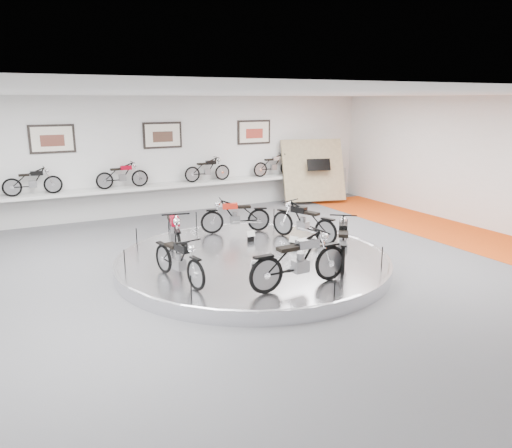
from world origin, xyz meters
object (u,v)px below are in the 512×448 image
bike_f (343,242)px  shelf (167,186)px  bike_d (179,259)px  bike_c (174,232)px  bike_b (236,215)px  bike_a (304,221)px  display_platform (253,262)px  bike_e (300,260)px

bike_f → shelf: bearing=46.9°
bike_d → bike_f: size_ratio=0.90×
bike_c → bike_f: 3.94m
bike_d → bike_b: bearing=126.6°
bike_b → bike_a: bearing=143.9°
bike_c → bike_d: bearing=-4.1°
display_platform → bike_f: size_ratio=3.58×
bike_b → bike_d: bike_b is taller
bike_c → bike_d: (-0.53, -1.83, -0.07)m
bike_a → bike_e: (-1.90, -2.77, 0.05)m
shelf → bike_c: size_ratio=5.96×
bike_b → bike_f: 3.73m
display_platform → bike_a: bearing=18.1°
bike_a → bike_d: bearing=88.9°
bike_b → bike_d: (-2.65, -2.93, -0.01)m
shelf → bike_e: bike_e is taller
bike_b → bike_f: size_ratio=0.92×
shelf → bike_a: 6.09m
bike_c → bike_e: bearing=36.3°
bike_b → shelf: bearing=-67.3°
bike_c → bike_e: bike_e is taller
bike_c → bike_f: (3.03, -2.52, -0.02)m
display_platform → shelf: bearing=90.0°
display_platform → bike_e: (-0.11, -2.19, 0.70)m
display_platform → bike_c: bike_c is taller
bike_d → bike_c: bearing=152.8°
display_platform → bike_b: (0.56, 2.12, 0.63)m
bike_a → bike_b: (-1.23, 1.54, -0.03)m
shelf → bike_b: (0.56, -4.28, -0.22)m
bike_a → bike_f: 2.11m
bike_d → shelf: bearing=152.7°
shelf → bike_d: bike_d is taller
bike_b → bike_c: bike_c is taller
display_platform → bike_a: 2.00m
bike_e → bike_f: bearing=22.6°
bike_a → bike_c: 3.39m
display_platform → shelf: (0.00, 6.40, 0.85)m
shelf → bike_e: (-0.11, -8.59, -0.15)m
bike_a → bike_e: 3.36m
bike_b → bike_d: size_ratio=1.02×
bike_b → bike_c: (-2.13, -1.10, 0.06)m
display_platform → bike_d: bike_d is taller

